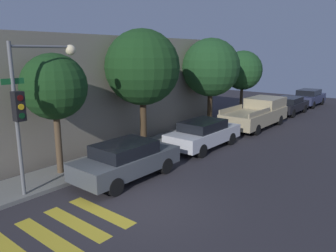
{
  "coord_description": "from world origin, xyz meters",
  "views": [
    {
      "loc": [
        -6.68,
        -6.41,
        4.65
      ],
      "look_at": [
        3.72,
        2.1,
        1.6
      ],
      "focal_mm": 35.0,
      "sensor_mm": 36.0,
      "label": 1
    }
  ],
  "objects": [
    {
      "name": "ground_plane",
      "position": [
        0.0,
        0.0,
        0.0
      ],
      "size": [
        60.0,
        60.0,
        0.0
      ],
      "primitive_type": "plane",
      "color": "#2D2B30"
    },
    {
      "name": "sidewalk",
      "position": [
        0.0,
        4.2,
        0.07
      ],
      "size": [
        26.0,
        2.0,
        0.14
      ],
      "primitive_type": "cube",
      "color": "slate",
      "rests_on": "ground"
    },
    {
      "name": "building_row",
      "position": [
        0.0,
        8.6,
        2.71
      ],
      "size": [
        26.0,
        6.0,
        5.41
      ],
      "primitive_type": "cube",
      "color": "gray",
      "rests_on": "ground"
    },
    {
      "name": "crosswalk",
      "position": [
        -3.24,
        0.8,
        0.0
      ],
      "size": [
        4.85,
        2.6,
        0.0
      ],
      "color": "gold",
      "rests_on": "ground"
    },
    {
      "name": "traffic_light_pole",
      "position": [
        -1.48,
        3.37,
        3.35
      ],
      "size": [
        2.62,
        0.56,
        4.96
      ],
      "color": "slate",
      "rests_on": "ground"
    },
    {
      "name": "sedan_near_corner",
      "position": [
        1.28,
        2.1,
        0.75
      ],
      "size": [
        4.22,
        1.79,
        1.41
      ],
      "color": "#4C5156",
      "rests_on": "ground"
    },
    {
      "name": "sedan_middle",
      "position": [
        6.48,
        2.1,
        0.74
      ],
      "size": [
        4.35,
        1.77,
        1.39
      ],
      "color": "silver",
      "rests_on": "ground"
    },
    {
      "name": "pickup_truck",
      "position": [
        12.65,
        2.1,
        0.87
      ],
      "size": [
        5.6,
        2.12,
        1.73
      ],
      "color": "tan",
      "rests_on": "ground"
    },
    {
      "name": "sedan_far_end",
      "position": [
        18.28,
        2.1,
        0.7
      ],
      "size": [
        4.29,
        1.8,
        1.3
      ],
      "color": "black",
      "rests_on": "ground"
    },
    {
      "name": "sedan_tail_of_row",
      "position": [
        23.28,
        2.1,
        0.76
      ],
      "size": [
        4.36,
        1.78,
        1.44
      ],
      "color": "#2D3351",
      "rests_on": "ground"
    },
    {
      "name": "tree_near_corner",
      "position": [
        -0.11,
        4.29,
        3.4
      ],
      "size": [
        2.41,
        2.41,
        4.63
      ],
      "color": "brown",
      "rests_on": "ground"
    },
    {
      "name": "tree_midblock",
      "position": [
        4.52,
        4.29,
        3.93
      ],
      "size": [
        3.53,
        3.53,
        5.71
      ],
      "color": "#42301E",
      "rests_on": "ground"
    },
    {
      "name": "tree_far_end",
      "position": [
        10.5,
        4.29,
        3.72
      ],
      "size": [
        3.5,
        3.5,
        5.48
      ],
      "color": "#42301E",
      "rests_on": "ground"
    },
    {
      "name": "tree_behind_truck",
      "position": [
        14.74,
        4.29,
        3.37
      ],
      "size": [
        2.75,
        2.75,
        4.75
      ],
      "color": "brown",
      "rests_on": "ground"
    }
  ]
}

